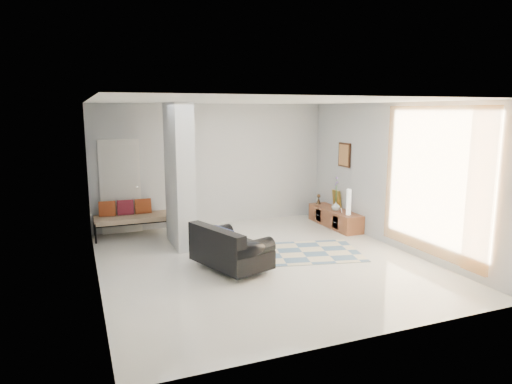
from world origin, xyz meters
name	(u,v)px	position (x,y,z in m)	size (l,w,h in m)	color
floor	(262,262)	(0.00, 0.00, 0.00)	(6.00, 6.00, 0.00)	beige
ceiling	(263,101)	(0.00, 0.00, 2.80)	(6.00, 6.00, 0.00)	white
wall_back	(213,165)	(0.00, 3.00, 1.40)	(6.00, 6.00, 0.00)	#B0B3B5
wall_front	(365,224)	(0.00, -3.00, 1.40)	(6.00, 6.00, 0.00)	#B0B3B5
wall_left	(94,195)	(-2.75, 0.00, 1.40)	(6.00, 6.00, 0.00)	#B0B3B5
wall_right	(393,176)	(2.75, 0.00, 1.40)	(6.00, 6.00, 0.00)	#B0B3B5
partition_column	(179,175)	(-1.10, 1.60, 1.40)	(0.35, 1.20, 2.80)	silver
hallway_door	(120,187)	(-2.10, 2.96, 1.02)	(0.85, 0.06, 2.04)	silver
curtain	(433,182)	(2.67, -1.15, 1.45)	(2.55, 2.55, 0.00)	#EC953E
wall_art	(344,155)	(2.72, 1.70, 1.65)	(0.04, 0.45, 0.55)	#391D0F
media_console	(335,218)	(2.52, 1.70, 0.21)	(0.45, 1.71, 0.80)	brown
loveseat	(228,249)	(-0.69, -0.17, 0.36)	(1.20, 1.56, 0.76)	silver
daybed	(132,216)	(-1.93, 2.63, 0.42)	(1.61, 0.69, 0.77)	black
area_rug	(302,252)	(0.90, 0.20, 0.01)	(2.13, 1.42, 0.01)	#C2B694
cylinder_lamp	(349,202)	(2.50, 1.13, 0.68)	(0.10, 0.10, 0.56)	white
bronze_figurine	(319,199)	(2.47, 2.39, 0.52)	(0.12, 0.12, 0.24)	black
vase	(336,206)	(2.47, 1.59, 0.50)	(0.20, 0.20, 0.20)	silver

